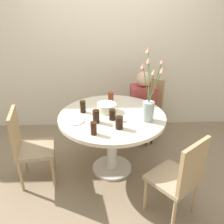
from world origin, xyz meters
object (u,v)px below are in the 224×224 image
(birthday_cake, at_px, (107,108))
(drink_glass_5, at_px, (112,115))
(flower_vase, at_px, (149,102))
(drink_glass_3, at_px, (96,116))
(drink_glass_1, at_px, (111,97))
(chair_right_flank, at_px, (181,176))
(drink_glass_0, at_px, (119,123))
(chair_far_back, at_px, (147,106))
(person_woman, at_px, (142,110))
(drink_glass_2, at_px, (94,128))
(drink_glass_4, at_px, (83,107))
(chair_near_front, at_px, (27,144))
(side_plate, at_px, (75,121))

(birthday_cake, distance_m, drink_glass_5, 0.21)
(flower_vase, distance_m, drink_glass_3, 0.57)
(flower_vase, relative_size, drink_glass_5, 6.37)
(drink_glass_1, distance_m, drink_glass_3, 0.56)
(flower_vase, bearing_deg, drink_glass_5, 175.77)
(flower_vase, distance_m, drink_glass_5, 0.41)
(drink_glass_3, xyz_separation_m, drink_glass_5, (0.17, 0.06, -0.01))
(chair_right_flank, xyz_separation_m, drink_glass_0, (-0.53, 0.45, 0.31))
(chair_far_back, distance_m, flower_vase, 1.03)
(drink_glass_3, xyz_separation_m, person_woman, (0.62, 0.80, -0.32))
(drink_glass_3, bearing_deg, flower_vase, 2.80)
(drink_glass_2, bearing_deg, person_woman, 58.53)
(drink_glass_1, height_order, drink_glass_2, drink_glass_2)
(drink_glass_0, height_order, drink_glass_4, drink_glass_4)
(drink_glass_0, distance_m, person_woman, 1.07)
(chair_far_back, distance_m, birthday_cake, 0.95)
(chair_far_back, bearing_deg, drink_glass_2, -87.10)
(flower_vase, relative_size, drink_glass_4, 5.46)
(drink_glass_1, xyz_separation_m, drink_glass_4, (-0.33, -0.29, 0.01))
(drink_glass_5, bearing_deg, birthday_cake, 104.95)
(drink_glass_1, bearing_deg, drink_glass_2, -103.92)
(drink_glass_0, distance_m, drink_glass_4, 0.55)
(drink_glass_1, height_order, drink_glass_5, drink_glass_1)
(chair_far_back, height_order, drink_glass_1, chair_far_back)
(chair_near_front, bearing_deg, side_plate, -96.02)
(chair_near_front, distance_m, chair_right_flank, 1.63)
(birthday_cake, bearing_deg, side_plate, -146.90)
(chair_right_flank, bearing_deg, drink_glass_1, -100.82)
(drink_glass_2, bearing_deg, chair_right_flank, -23.43)
(chair_far_back, relative_size, drink_glass_4, 6.52)
(person_woman, bearing_deg, drink_glass_2, -121.47)
(side_plate, bearing_deg, drink_glass_0, -20.38)
(chair_near_front, bearing_deg, birthday_cake, -83.14)
(chair_near_front, relative_size, drink_glass_4, 6.52)
(birthday_cake, xyz_separation_m, side_plate, (-0.35, -0.23, -0.04))
(chair_right_flank, xyz_separation_m, drink_glass_3, (-0.77, 0.58, 0.32))
(chair_near_front, relative_size, birthday_cake, 4.03)
(birthday_cake, bearing_deg, drink_glass_2, -105.18)
(chair_far_back, distance_m, drink_glass_4, 1.15)
(drink_glass_5, bearing_deg, chair_right_flank, -47.11)
(chair_right_flank, distance_m, person_woman, 1.40)
(drink_glass_0, xyz_separation_m, drink_glass_4, (-0.39, 0.39, 0.00))
(flower_vase, relative_size, drink_glass_1, 5.92)
(chair_far_back, xyz_separation_m, person_woman, (-0.09, -0.13, -0.00))
(drink_glass_2, height_order, drink_glass_3, drink_glass_3)
(drink_glass_4, distance_m, drink_glass_5, 0.38)
(flower_vase, distance_m, drink_glass_4, 0.75)
(drink_glass_0, bearing_deg, flower_vase, 27.46)
(drink_glass_4, bearing_deg, drink_glass_3, -58.31)
(chair_near_front, relative_size, drink_glass_3, 6.41)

